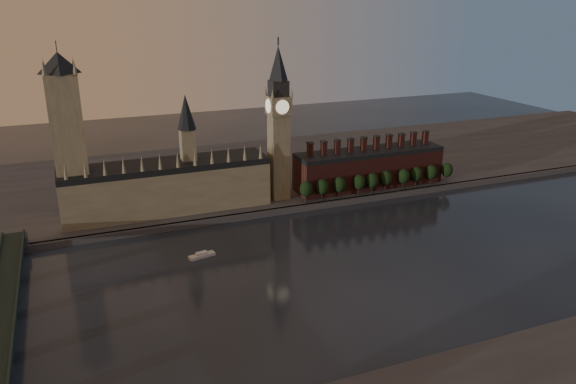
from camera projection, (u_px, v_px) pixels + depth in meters
name	position (u px, v px, depth m)	size (l,w,h in m)	color
ground	(338.00, 274.00, 288.15)	(900.00, 900.00, 0.00)	black
north_bank	(236.00, 174.00, 443.39)	(900.00, 182.00, 4.00)	#48494E
palace_of_westminster	(168.00, 184.00, 358.89)	(130.00, 30.30, 74.00)	gray
victoria_tower	(68.00, 134.00, 326.99)	(24.00, 24.00, 108.00)	gray
big_ben	(279.00, 122.00, 369.29)	(15.00, 15.00, 107.00)	gray
chimney_block	(369.00, 167.00, 406.87)	(110.00, 25.00, 37.00)	#4E201D
embankment_tree_0	(306.00, 189.00, 374.24)	(8.60, 8.60, 14.88)	black
embankment_tree_1	(322.00, 187.00, 378.68)	(8.60, 8.60, 14.88)	black
embankment_tree_2	(339.00, 185.00, 383.40)	(8.60, 8.60, 14.88)	black
embankment_tree_3	(359.00, 182.00, 388.34)	(8.60, 8.60, 14.88)	black
embankment_tree_4	(372.00, 181.00, 391.68)	(8.60, 8.60, 14.88)	black
embankment_tree_5	(386.00, 178.00, 397.29)	(8.60, 8.60, 14.88)	black
embankment_tree_6	(403.00, 176.00, 401.03)	(8.60, 8.60, 14.88)	black
embankment_tree_7	(416.00, 174.00, 406.29)	(8.60, 8.60, 14.88)	black
embankment_tree_8	(431.00, 172.00, 410.68)	(8.60, 8.60, 14.88)	black
embankment_tree_9	(447.00, 170.00, 415.55)	(8.60, 8.60, 14.88)	black
westminster_bridge	(1.00, 327.00, 228.57)	(14.00, 200.00, 11.55)	black
river_boat	(202.00, 255.00, 306.97)	(15.14, 6.82, 2.92)	silver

